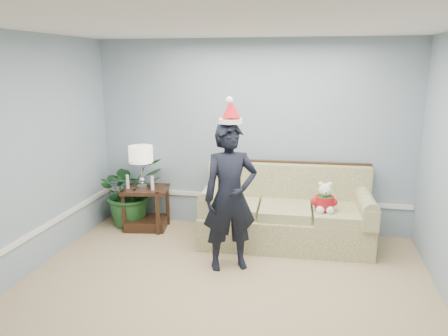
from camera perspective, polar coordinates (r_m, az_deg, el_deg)
The scene contains 10 objects.
room_shell at distance 3.81m, azimuth -2.03°, elevation -1.81°, with size 4.54×5.04×2.74m.
wainscot_trim at distance 5.52m, azimuth -10.91°, elevation -6.98°, with size 4.49×4.99×0.06m.
sofa at distance 5.96m, azimuth 8.04°, elevation -6.16°, with size 2.26×1.06×1.04m.
side_table at distance 6.51m, azimuth -10.11°, elevation -5.73°, with size 0.71×0.63×0.61m.
table_lamp at distance 6.31m, azimuth -10.80°, elevation 1.55°, with size 0.34×0.34×0.61m.
candle_pair at distance 6.31m, azimuth -10.94°, elevation -1.93°, with size 0.43×0.05×0.20m.
houseplant at distance 6.62m, azimuth -12.10°, elevation -2.91°, with size 0.94×0.81×1.04m, color #1D5122.
man at distance 5.01m, azimuth 0.81°, elevation -3.85°, with size 0.63×0.41×1.72m, color black.
santa_hat at distance 4.83m, azimuth 0.89°, elevation 7.41°, with size 0.32×0.34×0.31m.
teddy_bear at distance 5.62m, azimuth 12.98°, elevation -4.17°, with size 0.26×0.29×0.39m.
Camera 1 is at (0.91, -3.56, 2.35)m, focal length 35.00 mm.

